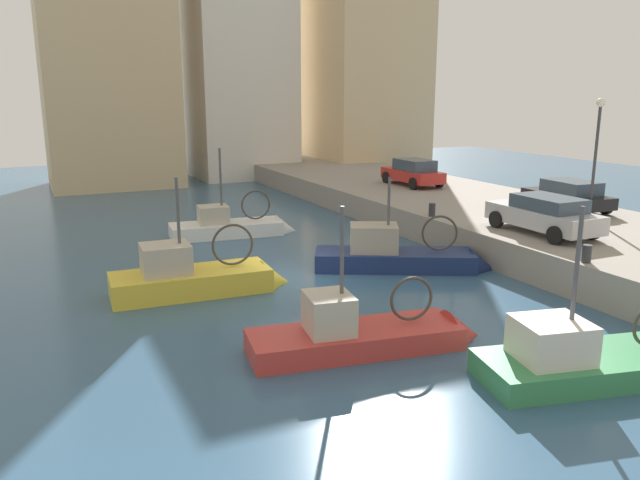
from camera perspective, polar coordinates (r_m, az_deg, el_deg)
name	(u,v)px	position (r m, az deg, el deg)	size (l,w,h in m)	color
water_surface	(288,278)	(21.49, -2.93, -3.54)	(80.00, 80.00, 0.00)	#335675
quay_wall	(541,230)	(27.70, 19.59, 0.85)	(9.00, 56.00, 1.20)	gray
fishing_boat_red	(369,343)	(15.82, 4.53, -9.43)	(6.28, 2.59, 4.41)	#BC3833
fishing_boat_white	(235,232)	(28.13, -7.81, 0.70)	(5.82, 2.38, 4.67)	white
fishing_boat_yellow	(201,287)	(20.34, -10.88, -4.29)	(5.83, 2.27, 4.55)	gold
fishing_boat_navy	(402,264)	(22.78, 7.55, -2.20)	(6.50, 4.45, 4.10)	navy
fishing_boat_green	(605,370)	(15.75, 24.69, -10.75)	(6.21, 3.10, 4.80)	#388951
parked_car_silver	(545,214)	(24.10, 19.90, 2.25)	(2.00, 4.40, 1.40)	#B7B7BC
parked_car_black	(568,195)	(29.25, 21.81, 3.86)	(2.18, 4.09, 1.33)	black
parked_car_red	(413,172)	(34.93, 8.52, 6.17)	(1.89, 4.05, 1.45)	red
mooring_bollard_south	(587,254)	(20.56, 23.27, -1.16)	(0.28, 0.28, 0.55)	#2D2D33
mooring_bollard_mid	(432,210)	(26.36, 10.24, 2.75)	(0.28, 0.28, 0.55)	#2D2D33
quay_streetlamp	(597,138)	(27.54, 24.08, 8.52)	(0.36, 0.36, 4.83)	#38383D
waterfront_building_west	(104,16)	(44.91, -19.24, 18.82)	(8.62, 6.94, 22.01)	#D1B284
waterfront_building_west_mid	(363,37)	(50.34, 3.95, 18.06)	(8.03, 8.98, 20.64)	#D1B284
waterfront_building_central	(232,14)	(49.19, -8.04, 19.81)	(7.35, 9.31, 23.60)	silver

